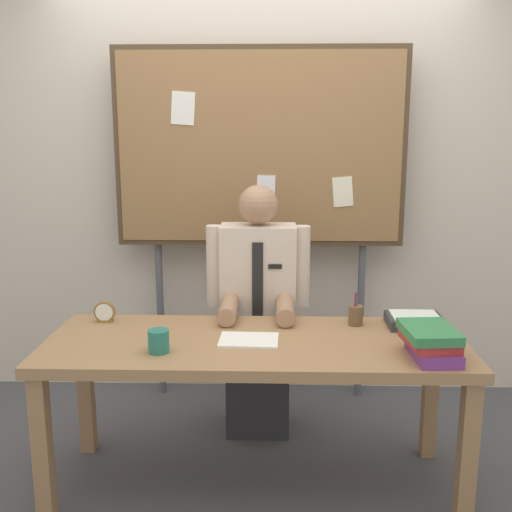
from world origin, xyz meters
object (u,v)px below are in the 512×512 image
Objects in this scene: desk at (255,358)px; open_notebook at (249,340)px; person at (258,320)px; coffee_mug at (159,341)px; desk_clock at (105,313)px; book_stack at (431,342)px; paper_tray at (415,321)px; bulletin_board at (260,152)px; pen_holder at (356,315)px.

open_notebook reaches higher than desk.
person reaches higher than coffee_mug.
desk is at bearing -17.63° from desk_clock.
book_stack is 2.79× the size of desk_clock.
book_stack is at bearing -1.55° from coffee_mug.
person is 5.22× the size of open_notebook.
desk is 7.24× the size of paper_tray.
paper_tray is at bearing 17.86° from coffee_mug.
bulletin_board is 8.15× the size of paper_tray.
paper_tray is (0.76, 0.22, 0.11)m from desk.
open_notebook is 0.82m from paper_tray.
pen_holder is at bearing -0.44° from desk_clock.
coffee_mug is (-0.40, -1.14, -0.75)m from bulletin_board.
desk is 0.10m from open_notebook.
bulletin_board is 20.36× the size of desk_clock.
book_stack is at bearing -16.11° from desk_clock.
open_notebook is at bearing -153.99° from pen_holder.
person is 0.60m from pen_holder.
person is at bearing 155.90° from paper_tray.
desk_clock is 0.40× the size of paper_tray.
person reaches higher than desk.
book_stack is 1.12× the size of paper_tray.
person is 0.98m from bulletin_board.
desk_clock is at bearing 130.70° from coffee_mug.
coffee_mug is (-0.38, -0.14, 0.04)m from open_notebook.
desk_clock is 1.22m from pen_holder.
bulletin_board is 1.16m from pen_holder.
open_notebook is at bearing -163.32° from paper_tray.
desk is 1.38× the size of person.
open_notebook is 1.64× the size of pen_holder.
bulletin_board is 13.24× the size of pen_holder.
pen_holder is at bearing 121.16° from book_stack.
bulletin_board reaches higher than person.
paper_tray is (0.76, -0.34, 0.12)m from person.
person is 13.99× the size of coffee_mug.
book_stack is 0.78m from open_notebook.
pen_holder is at bearing -57.40° from bulletin_board.
person is at bearing 87.37° from open_notebook.
book_stack is 0.41m from paper_tray.
coffee_mug is (-1.14, 0.03, -0.02)m from book_stack.
desk is 19.24× the size of coffee_mug.
coffee_mug is at bearing -109.55° from bulletin_board.
pen_holder is (0.48, -0.33, 0.14)m from person.
desk_clock reaches higher than desk.
desk_clock is (-0.74, 0.24, 0.13)m from desk.
bulletin_board is at bearing 90.00° from person.
person reaches higher than paper_tray.
desk is at bearing -90.00° from person.
paper_tray is (1.50, -0.02, -0.02)m from desk_clock.
person is 0.83m from coffee_mug.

